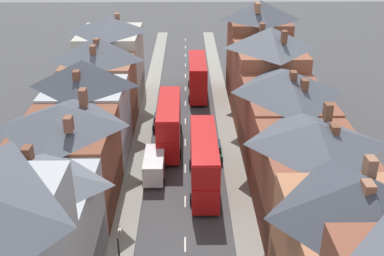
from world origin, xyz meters
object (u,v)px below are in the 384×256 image
at_px(car_parked_right_a, 196,61).
at_px(car_parked_left_b, 160,120).
at_px(car_near_silver, 213,149).
at_px(double_decker_bus_far_approaching, 204,161).
at_px(double_decker_bus_lead, 197,76).
at_px(car_mid_black, 172,105).
at_px(double_decker_bus_mid_street, 169,123).
at_px(delivery_van, 154,165).

distance_m(car_parked_right_a, car_parked_left_b, 25.79).
bearing_deg(car_near_silver, double_decker_bus_far_approaching, -102.33).
bearing_deg(double_decker_bus_lead, car_mid_black, -121.06).
relative_size(car_mid_black, car_parked_left_b, 1.09).
xyz_separation_m(double_decker_bus_lead, car_near_silver, (1.31, -18.91, -2.00)).
height_order(double_decker_bus_mid_street, car_near_silver, double_decker_bus_mid_street).
bearing_deg(double_decker_bus_mid_street, car_mid_black, 89.95).
xyz_separation_m(car_parked_right_a, delivery_van, (-4.90, -37.25, 0.51)).
distance_m(double_decker_bus_mid_street, car_mid_black, 10.44).
distance_m(car_parked_right_a, car_mid_black, 20.40).
bearing_deg(car_mid_black, double_decker_bus_lead, 58.94).
xyz_separation_m(car_mid_black, delivery_van, (-1.30, -17.16, 0.54)).
height_order(double_decker_bus_far_approaching, car_near_silver, double_decker_bus_far_approaching).
height_order(car_parked_left_b, delivery_van, delivery_van).
bearing_deg(double_decker_bus_mid_street, car_near_silver, -28.81).
bearing_deg(double_decker_bus_mid_street, car_parked_right_a, 83.21).
height_order(double_decker_bus_far_approaching, delivery_van, double_decker_bus_far_approaching).
distance_m(double_decker_bus_far_approaching, delivery_van, 5.41).
distance_m(double_decker_bus_lead, delivery_van, 23.68).
height_order(double_decker_bus_far_approaching, car_mid_black, double_decker_bus_far_approaching).
bearing_deg(double_decker_bus_lead, car_parked_left_b, -113.59).
bearing_deg(car_near_silver, double_decker_bus_mid_street, 151.19).
xyz_separation_m(double_decker_bus_far_approaching, delivery_van, (-4.89, 1.77, -1.48)).
bearing_deg(car_mid_black, double_decker_bus_mid_street, -90.05).
xyz_separation_m(car_near_silver, car_parked_left_b, (-6.20, 7.70, 0.02)).
distance_m(car_parked_right_a, delivery_van, 37.57).
height_order(double_decker_bus_mid_street, delivery_van, double_decker_bus_mid_street).
bearing_deg(car_near_silver, car_parked_right_a, 92.25).
bearing_deg(car_near_silver, delivery_van, -145.77).
xyz_separation_m(double_decker_bus_far_approaching, car_parked_left_b, (-4.89, 13.70, -1.98)).
bearing_deg(double_decker_bus_lead, double_decker_bus_far_approaching, -90.00).
relative_size(double_decker_bus_far_approaching, car_parked_left_b, 2.76).
bearing_deg(car_parked_right_a, car_mid_black, -100.16).
xyz_separation_m(car_parked_right_a, car_parked_left_b, (-4.90, -25.32, 0.01)).
height_order(car_parked_right_a, car_mid_black, car_parked_right_a).
distance_m(double_decker_bus_lead, car_parked_right_a, 14.26).
bearing_deg(double_decker_bus_mid_street, double_decker_bus_far_approaching, -67.50).
distance_m(double_decker_bus_lead, car_mid_black, 7.25).
relative_size(double_decker_bus_lead, double_decker_bus_far_approaching, 1.00).
bearing_deg(car_parked_right_a, double_decker_bus_mid_street, -96.79).
distance_m(double_decker_bus_far_approaching, car_near_silver, 6.45).
height_order(double_decker_bus_lead, car_parked_right_a, double_decker_bus_lead).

